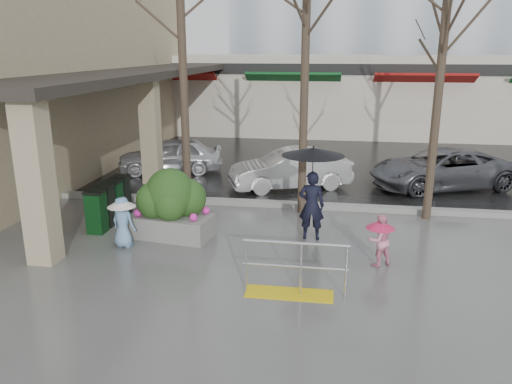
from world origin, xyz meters
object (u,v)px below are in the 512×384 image
(tree_west, at_px, (181,18))
(car_b, at_px, (290,169))
(child_pink, at_px, (380,237))
(car_c, at_px, (441,169))
(tree_mideast, at_px, (445,25))
(tree_midwest, at_px, (307,10))
(woman, at_px, (312,179))
(car_a, at_px, (170,155))
(news_boxes, at_px, (110,203))
(handrail, at_px, (293,276))
(child_blue, at_px, (123,218))
(planter, at_px, (171,204))

(tree_west, height_order, car_b, tree_west)
(child_pink, relative_size, car_c, 0.24)
(tree_mideast, distance_m, car_c, 5.40)
(tree_midwest, xyz_separation_m, woman, (0.35, -1.94, -3.78))
(car_c, bearing_deg, car_a, -115.15)
(tree_mideast, distance_m, woman, 4.91)
(tree_mideast, bearing_deg, car_a, 154.74)
(tree_mideast, relative_size, news_boxes, 3.41)
(handrail, xyz_separation_m, tree_mideast, (3.14, 4.80, 4.48))
(tree_west, relative_size, child_blue, 5.83)
(car_b, bearing_deg, child_pink, 0.17)
(child_blue, bearing_deg, child_pink, -166.50)
(tree_west, xyz_separation_m, tree_midwest, (3.20, 0.00, 0.15))
(news_boxes, height_order, car_a, car_a)
(tree_midwest, xyz_separation_m, child_blue, (-3.80, -3.07, -4.55))
(child_pink, bearing_deg, tree_mideast, -143.51)
(handrail, xyz_separation_m, woman, (0.19, 2.86, 1.07))
(tree_midwest, bearing_deg, woman, -79.87)
(tree_mideast, bearing_deg, car_b, 147.81)
(child_blue, bearing_deg, tree_mideast, -141.51)
(tree_midwest, height_order, child_pink, tree_midwest)
(child_pink, distance_m, planter, 4.81)
(tree_midwest, bearing_deg, planter, -141.89)
(child_pink, bearing_deg, car_c, -139.34)
(woman, xyz_separation_m, child_blue, (-4.15, -1.13, -0.77))
(planter, height_order, news_boxes, planter)
(woman, xyz_separation_m, planter, (-3.27, -0.35, -0.65))
(child_blue, bearing_deg, news_boxes, -41.00)
(child_pink, xyz_separation_m, planter, (-4.72, 0.94, 0.18))
(child_blue, bearing_deg, car_c, -126.89)
(tree_midwest, relative_size, news_boxes, 3.68)
(handrail, relative_size, news_boxes, 1.00)
(tree_midwest, bearing_deg, tree_west, -180.00)
(news_boxes, bearing_deg, planter, -20.79)
(tree_midwest, relative_size, car_b, 1.83)
(tree_mideast, distance_m, child_blue, 8.79)
(tree_west, height_order, tree_mideast, tree_west)
(woman, bearing_deg, car_c, -124.60)
(tree_west, relative_size, child_pink, 6.22)
(tree_mideast, bearing_deg, news_boxes, -168.97)
(tree_mideast, height_order, car_c, tree_mideast)
(tree_midwest, xyz_separation_m, car_b, (-0.52, 2.41, -4.60))
(woman, relative_size, child_blue, 1.91)
(tree_west, xyz_separation_m, planter, (0.28, -2.29, -4.29))
(handrail, bearing_deg, tree_west, 124.99)
(tree_west, relative_size, planter, 3.34)
(tree_west, height_order, child_pink, tree_west)
(child_pink, height_order, car_c, car_c)
(woman, height_order, car_b, woman)
(child_blue, relative_size, planter, 0.57)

